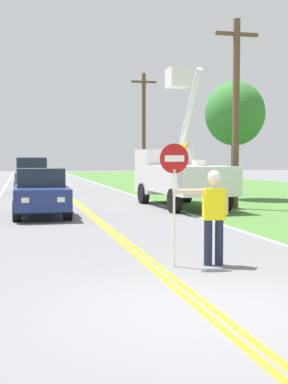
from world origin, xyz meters
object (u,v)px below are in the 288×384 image
object	(u,v)px
utility_pole_near	(236,110)
utility_bucket_truck	(178,173)
roadside_tree_verge	(235,114)
oncoming_sedan_nearest	(41,193)
utility_pole_mid	(144,128)
stop_sign_paddle	(174,177)
flagger_worker	(213,211)
oncoming_suv_second	(31,176)

from	to	relation	value
utility_pole_near	utility_bucket_truck	bearing A→B (deg)	142.72
utility_pole_near	roadside_tree_verge	distance (m)	5.10
utility_bucket_truck	oncoming_sedan_nearest	bearing A→B (deg)	-155.22
utility_bucket_truck	roadside_tree_verge	size ratio (longest dim) A/B	1.17
oncoming_sedan_nearest	utility_pole_mid	size ratio (longest dim) A/B	0.51
utility_bucket_truck	oncoming_sedan_nearest	world-z (taller)	utility_bucket_truck
stop_sign_paddle	utility_pole_mid	distance (m)	27.40
flagger_worker	roadside_tree_verge	size ratio (longest dim) A/B	0.31
flagger_worker	utility_pole_near	bearing A→B (deg)	64.95
stop_sign_paddle	oncoming_sedan_nearest	distance (m)	9.59
flagger_worker	stop_sign_paddle	distance (m)	1.02
stop_sign_paddle	roadside_tree_verge	size ratio (longest dim) A/B	0.39
stop_sign_paddle	oncoming_sedan_nearest	xyz separation A→B (m)	(-2.14, 9.31, -0.88)
oncoming_suv_second	flagger_worker	bearing A→B (deg)	-81.85
oncoming_suv_second	roadside_tree_verge	size ratio (longest dim) A/B	0.79
oncoming_sedan_nearest	utility_pole_near	xyz separation A→B (m)	(7.83, 1.19, 3.16)
flagger_worker	utility_pole_mid	distance (m)	27.36
utility_pole_mid	roadside_tree_verge	bearing A→B (deg)	-80.11
oncoming_suv_second	roadside_tree_verge	world-z (taller)	roadside_tree_verge
utility_pole_near	utility_pole_mid	size ratio (longest dim) A/B	0.95
oncoming_suv_second	utility_pole_mid	size ratio (longest dim) A/B	0.58
stop_sign_paddle	flagger_worker	bearing A→B (deg)	-3.50
flagger_worker	utility_pole_mid	bearing A→B (deg)	79.68
stop_sign_paddle	utility_pole_near	distance (m)	12.15
flagger_worker	oncoming_suv_second	xyz separation A→B (m)	(-3.05, 21.28, 0.01)
flagger_worker	oncoming_sedan_nearest	size ratio (longest dim) A/B	0.44
oncoming_sedan_nearest	utility_pole_near	distance (m)	8.53
flagger_worker	oncoming_sedan_nearest	world-z (taller)	flagger_worker
utility_pole_near	flagger_worker	bearing A→B (deg)	-115.05
stop_sign_paddle	oncoming_suv_second	size ratio (longest dim) A/B	0.50
oncoming_sedan_nearest	oncoming_suv_second	xyz separation A→B (m)	(-0.14, 11.93, 0.23)
utility_pole_mid	oncoming_suv_second	bearing A→B (deg)	-145.41
oncoming_suv_second	utility_bucket_truck	bearing A→B (deg)	-57.03
roadside_tree_verge	oncoming_suv_second	bearing A→B (deg)	148.68
oncoming_sedan_nearest	flagger_worker	bearing A→B (deg)	-72.73
utility_bucket_truck	utility_pole_mid	distance (m)	15.07
oncoming_sedan_nearest	roadside_tree_verge	size ratio (longest dim) A/B	0.70
flagger_worker	oncoming_suv_second	bearing A→B (deg)	98.15
utility_bucket_truck	roadside_tree_verge	world-z (taller)	roadside_tree_verge
stop_sign_paddle	utility_pole_mid	size ratio (longest dim) A/B	0.29
utility_bucket_truck	roadside_tree_verge	distance (m)	5.81
oncoming_sedan_nearest	stop_sign_paddle	bearing A→B (deg)	-77.05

